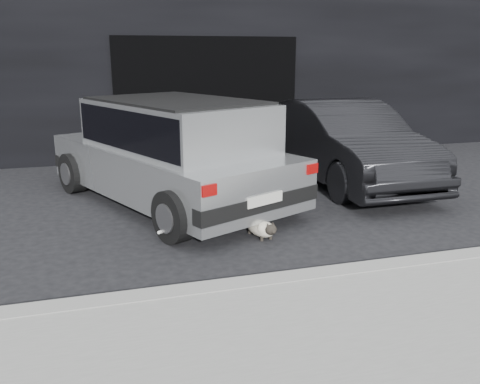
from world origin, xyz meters
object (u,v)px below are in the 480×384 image
object	(u,v)px
silver_hatchback	(173,147)
cat_siamese	(262,228)
second_car	(344,142)
cat_white	(188,220)

from	to	relation	value
silver_hatchback	cat_siamese	bearing A→B (deg)	-90.06
cat_siamese	silver_hatchback	bearing A→B (deg)	-78.36
second_car	cat_white	bearing A→B (deg)	-148.36
second_car	cat_white	world-z (taller)	second_car
cat_siamese	cat_white	bearing A→B (deg)	-36.22
silver_hatchback	cat_siamese	xyz separation A→B (m)	(0.82, -1.84, -0.76)
second_car	cat_white	xyz separation A→B (m)	(-3.20, -1.96, -0.53)
silver_hatchback	cat_siamese	world-z (taller)	silver_hatchback
silver_hatchback	second_car	size ratio (longest dim) A/B	1.09
cat_siamese	cat_white	size ratio (longest dim) A/B	1.00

